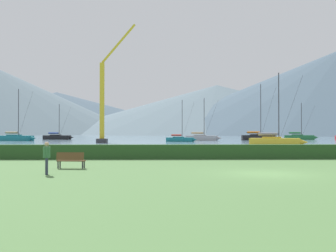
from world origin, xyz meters
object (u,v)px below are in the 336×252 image
at_px(sailboat_slip_0, 275,141).
at_px(sailboat_slip_2, 259,137).
at_px(sailboat_slip_9, 16,138).
at_px(person_seated_viewer, 47,155).
at_px(sailboat_slip_5, 299,137).
at_px(sailboat_slip_3, 202,138).
at_px(sailboat_slip_10, 57,137).
at_px(park_bench_near_path, 71,159).
at_px(sailboat_slip_1, 180,139).
at_px(dock_crane, 104,105).

distance_m(sailboat_slip_0, sailboat_slip_2, 38.12).
relative_size(sailboat_slip_9, person_seated_viewer, 7.27).
bearing_deg(sailboat_slip_5, sailboat_slip_3, -145.54).
height_order(sailboat_slip_3, sailboat_slip_10, sailboat_slip_3).
relative_size(sailboat_slip_3, person_seated_viewer, 6.19).
height_order(sailboat_slip_3, sailboat_slip_9, sailboat_slip_9).
bearing_deg(sailboat_slip_0, sailboat_slip_5, 86.90).
bearing_deg(sailboat_slip_3, sailboat_slip_0, -60.57).
bearing_deg(sailboat_slip_2, park_bench_near_path, -106.69).
bearing_deg(person_seated_viewer, sailboat_slip_10, 88.71).
distance_m(sailboat_slip_3, park_bench_near_path, 72.29).
relative_size(sailboat_slip_1, sailboat_slip_2, 0.63).
distance_m(sailboat_slip_2, sailboat_slip_3, 14.45).
bearing_deg(sailboat_slip_1, park_bench_near_path, -78.96).
height_order(sailboat_slip_9, person_seated_viewer, sailboat_slip_9).
height_order(sailboat_slip_0, park_bench_near_path, sailboat_slip_0).
bearing_deg(sailboat_slip_10, sailboat_slip_2, -4.56).
bearing_deg(sailboat_slip_1, sailboat_slip_10, 163.92).
relative_size(sailboat_slip_9, park_bench_near_path, 7.19).
distance_m(sailboat_slip_0, dock_crane, 33.21).
bearing_deg(dock_crane, park_bench_near_path, -83.85).
bearing_deg(sailboat_slip_5, dock_crane, -133.35).
xyz_separation_m(sailboat_slip_2, sailboat_slip_10, (-52.18, 10.09, -0.11)).
height_order(sailboat_slip_5, person_seated_viewer, sailboat_slip_5).
relative_size(sailboat_slip_2, person_seated_viewer, 8.44).
bearing_deg(sailboat_slip_9, sailboat_slip_0, -19.46).
distance_m(sailboat_slip_0, sailboat_slip_9, 60.04).
bearing_deg(sailboat_slip_5, sailboat_slip_2, -136.57).
height_order(sailboat_slip_0, sailboat_slip_9, sailboat_slip_9).
distance_m(sailboat_slip_3, sailboat_slip_10, 39.88).
height_order(sailboat_slip_2, dock_crane, dock_crane).
distance_m(sailboat_slip_9, dock_crane, 28.31).
xyz_separation_m(sailboat_slip_2, sailboat_slip_3, (-14.27, -2.29, -0.08)).
relative_size(sailboat_slip_5, park_bench_near_path, 5.83).
bearing_deg(sailboat_slip_1, sailboat_slip_2, 53.95).
bearing_deg(sailboat_slip_10, dock_crane, -55.17).
xyz_separation_m(sailboat_slip_3, sailboat_slip_10, (-37.91, 12.38, -0.03)).
bearing_deg(sailboat_slip_3, sailboat_slip_10, 179.68).
bearing_deg(sailboat_slip_3, park_bench_near_path, -84.51).
relative_size(sailboat_slip_3, sailboat_slip_10, 1.07).
height_order(sailboat_slip_1, person_seated_viewer, sailboat_slip_1).
bearing_deg(dock_crane, sailboat_slip_1, 27.21).
height_order(sailboat_slip_3, person_seated_viewer, sailboat_slip_3).
height_order(sailboat_slip_0, sailboat_slip_5, sailboat_slip_0).
bearing_deg(sailboat_slip_9, person_seated_viewer, -55.74).
bearing_deg(dock_crane, sailboat_slip_0, -29.96).
height_order(sailboat_slip_1, dock_crane, dock_crane).
bearing_deg(sailboat_slip_1, sailboat_slip_3, 82.62).
relative_size(sailboat_slip_10, park_bench_near_path, 5.71).
relative_size(sailboat_slip_1, sailboat_slip_5, 0.91).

